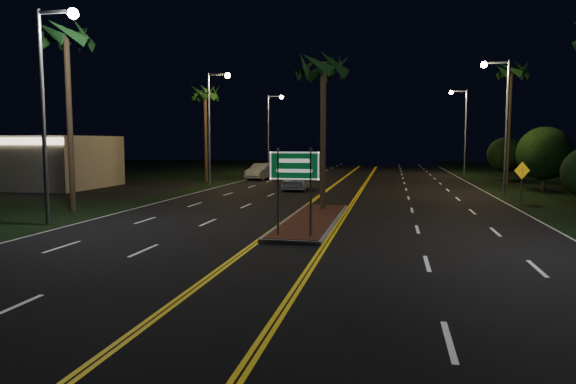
% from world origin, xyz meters
% --- Properties ---
extents(ground, '(120.00, 120.00, 0.00)m').
position_xyz_m(ground, '(0.00, 0.00, 0.00)').
color(ground, black).
rests_on(ground, ground).
extents(grass_left, '(40.00, 110.00, 0.01)m').
position_xyz_m(grass_left, '(-30.00, 25.00, 0.00)').
color(grass_left, black).
rests_on(grass_left, ground).
extents(median_island, '(2.25, 10.25, 0.17)m').
position_xyz_m(median_island, '(0.00, 7.00, 0.08)').
color(median_island, gray).
rests_on(median_island, ground).
extents(highway_sign, '(1.80, 0.08, 3.20)m').
position_xyz_m(highway_sign, '(0.00, 2.80, 2.40)').
color(highway_sign, gray).
rests_on(highway_sign, ground).
extents(commercial_building, '(15.00, 8.12, 4.00)m').
position_xyz_m(commercial_building, '(-26.00, 19.99, 2.00)').
color(commercial_building, gray).
rests_on(commercial_building, ground).
extents(streetlight_left_near, '(1.91, 0.44, 9.00)m').
position_xyz_m(streetlight_left_near, '(-10.61, 4.00, 5.66)').
color(streetlight_left_near, gray).
rests_on(streetlight_left_near, ground).
extents(streetlight_left_mid, '(1.91, 0.44, 9.00)m').
position_xyz_m(streetlight_left_mid, '(-10.61, 24.00, 5.66)').
color(streetlight_left_mid, gray).
rests_on(streetlight_left_mid, ground).
extents(streetlight_left_far, '(1.91, 0.44, 9.00)m').
position_xyz_m(streetlight_left_far, '(-10.61, 44.00, 5.66)').
color(streetlight_left_far, gray).
rests_on(streetlight_left_far, ground).
extents(streetlight_right_mid, '(1.91, 0.44, 9.00)m').
position_xyz_m(streetlight_right_mid, '(10.61, 22.00, 5.66)').
color(streetlight_right_mid, gray).
rests_on(streetlight_right_mid, ground).
extents(streetlight_right_far, '(1.91, 0.44, 9.00)m').
position_xyz_m(streetlight_right_far, '(10.61, 42.00, 5.66)').
color(streetlight_right_far, gray).
rests_on(streetlight_right_far, ground).
extents(palm_median, '(2.40, 2.40, 8.30)m').
position_xyz_m(palm_median, '(0.00, 10.50, 7.28)').
color(palm_median, '#382819').
rests_on(palm_median, ground).
extents(palm_left_near, '(2.40, 2.40, 9.80)m').
position_xyz_m(palm_left_near, '(-12.50, 8.00, 8.68)').
color(palm_left_near, '#382819').
rests_on(palm_left_near, ground).
extents(palm_left_far, '(2.40, 2.40, 8.80)m').
position_xyz_m(palm_left_far, '(-12.80, 28.00, 7.75)').
color(palm_left_far, '#382819').
rests_on(palm_left_far, ground).
extents(palm_right_far, '(2.40, 2.40, 10.30)m').
position_xyz_m(palm_right_far, '(12.80, 30.00, 9.14)').
color(palm_right_far, '#382819').
rests_on(palm_right_far, ground).
extents(shrub_mid, '(3.78, 3.78, 4.62)m').
position_xyz_m(shrub_mid, '(14.00, 24.00, 2.73)').
color(shrub_mid, '#382819').
rests_on(shrub_mid, ground).
extents(shrub_far, '(3.24, 3.24, 3.96)m').
position_xyz_m(shrub_far, '(13.80, 36.00, 2.34)').
color(shrub_far, '#382819').
rests_on(shrub_far, ground).
extents(car_near, '(2.65, 5.47, 1.78)m').
position_xyz_m(car_near, '(-3.58, 22.19, 0.89)').
color(car_near, white).
rests_on(car_near, ground).
extents(car_far, '(3.09, 5.57, 1.76)m').
position_xyz_m(car_far, '(-8.74, 31.99, 0.88)').
color(car_far, silver).
rests_on(car_far, ground).
extents(warning_sign, '(0.94, 0.42, 2.40)m').
position_xyz_m(warning_sign, '(10.83, 16.51, 1.55)').
color(warning_sign, gray).
rests_on(warning_sign, ground).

